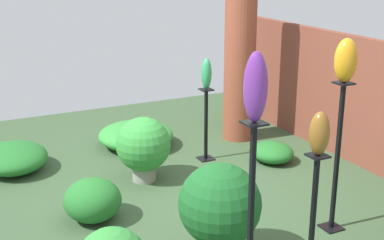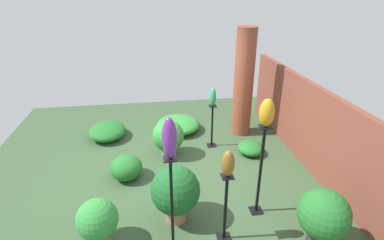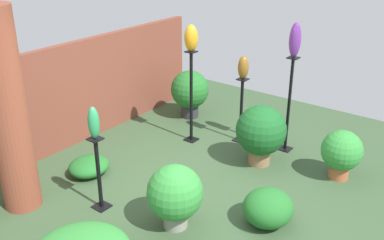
{
  "view_description": "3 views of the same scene",
  "coord_description": "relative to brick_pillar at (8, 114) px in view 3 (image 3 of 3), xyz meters",
  "views": [
    {
      "loc": [
        4.97,
        -2.39,
        2.7
      ],
      "look_at": [
        0.11,
        0.02,
        0.98
      ],
      "focal_mm": 50.0,
      "sensor_mm": 36.0,
      "label": 1
    },
    {
      "loc": [
        4.88,
        -0.56,
        3.35
      ],
      "look_at": [
        0.06,
        0.16,
        1.15
      ],
      "focal_mm": 28.0,
      "sensor_mm": 36.0,
      "label": 2
    },
    {
      "loc": [
        -4.12,
        -3.07,
        3.34
      ],
      "look_at": [
        0.27,
        0.28,
        0.91
      ],
      "focal_mm": 42.0,
      "sensor_mm": 36.0,
      "label": 3
    }
  ],
  "objects": [
    {
      "name": "ground_plane",
      "position": [
        1.56,
        -1.62,
        -1.27
      ],
      "size": [
        8.0,
        8.0,
        0.0
      ],
      "primitive_type": "plane",
      "color": "#385133"
    },
    {
      "name": "brick_wall_back",
      "position": [
        1.56,
        0.9,
        -0.44
      ],
      "size": [
        5.6,
        0.12,
        1.66
      ],
      "primitive_type": "cube",
      "color": "brown",
      "rests_on": "ground"
    },
    {
      "name": "brick_pillar",
      "position": [
        0.0,
        0.0,
        0.0
      ],
      "size": [
        0.46,
        0.46,
        2.55
      ],
      "primitive_type": "cylinder",
      "color": "brown",
      "rests_on": "ground"
    },
    {
      "name": "pedestal_amber",
      "position": [
        2.81,
        -0.58,
        -0.57
      ],
      "size": [
        0.2,
        0.2,
        1.53
      ],
      "color": "black",
      "rests_on": "ground"
    },
    {
      "name": "pedestal_jade",
      "position": [
        0.57,
        -0.85,
        -0.83
      ],
      "size": [
        0.2,
        0.2,
        0.98
      ],
      "color": "black",
      "rests_on": "ground"
    },
    {
      "name": "pedestal_bronze",
      "position": [
        3.29,
        -1.24,
        -0.78
      ],
      "size": [
        0.2,
        0.2,
        1.08
      ],
      "color": "black",
      "rests_on": "ground"
    },
    {
      "name": "pedestal_violet",
      "position": [
        3.45,
        -1.98,
        -0.57
      ],
      "size": [
        0.2,
        0.2,
        1.52
      ],
      "color": "black",
      "rests_on": "ground"
    },
    {
      "name": "art_vase_amber",
      "position": [
        2.81,
        -0.58,
        0.46
      ],
      "size": [
        0.21,
        0.22,
        0.41
      ],
      "primitive_type": "ellipsoid",
      "color": "orange",
      "rests_on": "pedestal_amber"
    },
    {
      "name": "art_vase_jade",
      "position": [
        0.57,
        -0.85,
        -0.09
      ],
      "size": [
        0.14,
        0.13,
        0.41
      ],
      "primitive_type": "ellipsoid",
      "color": "#2D9356",
      "rests_on": "pedestal_jade"
    },
    {
      "name": "art_vase_bronze",
      "position": [
        3.29,
        -1.24,
        -0.0
      ],
      "size": [
        0.17,
        0.17,
        0.37
      ],
      "primitive_type": "ellipsoid",
      "color": "brown",
      "rests_on": "pedestal_bronze"
    },
    {
      "name": "art_vase_violet",
      "position": [
        3.45,
        -1.98,
        0.51
      ],
      "size": [
        0.17,
        0.18,
        0.51
      ],
      "primitive_type": "ellipsoid",
      "color": "#6B2D8C",
      "rests_on": "pedestal_violet"
    },
    {
      "name": "potted_plant_mid_left",
      "position": [
        0.84,
        -1.84,
        -0.83
      ],
      "size": [
        0.67,
        0.67,
        0.8
      ],
      "color": "gray",
      "rests_on": "ground"
    },
    {
      "name": "potted_plant_mid_right",
      "position": [
        2.79,
        -1.88,
        -0.75
      ],
      "size": [
        0.75,
        0.75,
        0.92
      ],
      "color": "#936B4C",
      "rests_on": "ground"
    },
    {
      "name": "potted_plant_near_pillar",
      "position": [
        3.59,
        0.05,
        -0.76
      ],
      "size": [
        0.7,
        0.7,
        0.89
      ],
      "color": "#2D2D33",
      "rests_on": "ground"
    },
    {
      "name": "potted_plant_walkway_edge",
      "position": [
        3.12,
        -2.99,
        -0.86
      ],
      "size": [
        0.58,
        0.58,
        0.72
      ],
      "color": "#B25B38",
      "rests_on": "ground"
    },
    {
      "name": "foliage_bed_east",
      "position": [
        1.55,
        -2.7,
        -1.05
      ],
      "size": [
        0.63,
        0.6,
        0.44
      ],
      "primitive_type": "ellipsoid",
      "color": "#236B28",
      "rests_on": "ground"
    },
    {
      "name": "foliage_bed_rear",
      "position": [
        1.03,
        -0.08,
        -1.15
      ],
      "size": [
        0.6,
        0.55,
        0.25
      ],
      "primitive_type": "ellipsoid",
      "color": "#236B28",
      "rests_on": "ground"
    }
  ]
}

